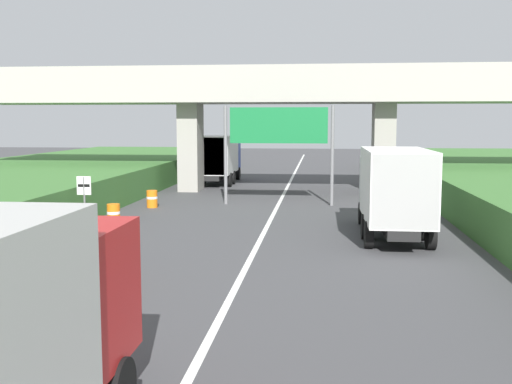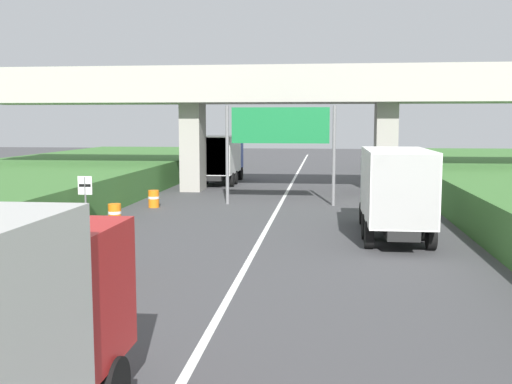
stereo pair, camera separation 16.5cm
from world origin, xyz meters
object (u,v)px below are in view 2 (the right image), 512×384
(truck_blue, at_px, (222,157))
(construction_barrel_5, at_px, (154,199))
(truck_silver, at_px, (394,187))
(construction_barrel_4, at_px, (115,214))
(speed_limit_sign, at_px, (85,194))
(overhead_highway_sign, at_px, (280,132))
(car_orange, at_px, (36,258))
(construction_barrel_3, at_px, (62,237))

(truck_blue, distance_m, construction_barrel_5, 12.82)
(truck_silver, height_order, construction_barrel_4, truck_silver)
(speed_limit_sign, relative_size, construction_barrel_5, 2.48)
(overhead_highway_sign, height_order, speed_limit_sign, overhead_highway_sign)
(truck_blue, bearing_deg, overhead_highway_sign, -65.20)
(car_orange, relative_size, construction_barrel_5, 4.56)
(construction_barrel_4, xyz_separation_m, construction_barrel_5, (0.22, 5.27, 0.00))
(truck_blue, relative_size, construction_barrel_4, 8.11)
(truck_blue, bearing_deg, construction_barrel_4, -95.24)
(speed_limit_sign, distance_m, truck_blue, 19.50)
(speed_limit_sign, xyz_separation_m, car_orange, (2.17, -8.72, -0.62))
(construction_barrel_3, bearing_deg, car_orange, -72.94)
(overhead_highway_sign, distance_m, truck_blue, 12.20)
(car_orange, bearing_deg, construction_barrel_4, 98.17)
(car_orange, bearing_deg, overhead_highway_sign, 73.03)
(overhead_highway_sign, distance_m, speed_limit_sign, 11.48)
(overhead_highway_sign, height_order, construction_barrel_3, overhead_highway_sign)
(truck_blue, xyz_separation_m, construction_barrel_5, (-1.42, -12.65, -1.47))
(construction_barrel_3, distance_m, construction_barrel_5, 10.54)
(overhead_highway_sign, xyz_separation_m, truck_blue, (-5.05, 10.92, -1.98))
(car_orange, bearing_deg, speed_limit_sign, 103.96)
(construction_barrel_5, bearing_deg, car_orange, -85.42)
(speed_limit_sign, xyz_separation_m, construction_barrel_3, (0.67, -3.83, -1.02))
(speed_limit_sign, distance_m, construction_barrel_4, 1.90)
(construction_barrel_3, bearing_deg, overhead_highway_sign, 61.24)
(overhead_highway_sign, bearing_deg, truck_blue, 114.80)
(speed_limit_sign, distance_m, car_orange, 9.00)
(overhead_highway_sign, height_order, construction_barrel_4, overhead_highway_sign)
(truck_silver, bearing_deg, construction_barrel_3, -162.56)
(overhead_highway_sign, bearing_deg, construction_barrel_5, -165.05)
(overhead_highway_sign, xyz_separation_m, car_orange, (-5.23, -17.15, -3.06))
(construction_barrel_4, bearing_deg, construction_barrel_5, 87.58)
(overhead_highway_sign, height_order, construction_barrel_5, overhead_highway_sign)
(overhead_highway_sign, relative_size, construction_barrel_5, 6.53)
(truck_silver, relative_size, truck_blue, 1.00)
(truck_silver, xyz_separation_m, construction_barrel_3, (-11.77, -3.70, -1.47))
(truck_blue, height_order, construction_barrel_3, truck_blue)
(construction_barrel_3, bearing_deg, truck_blue, 85.85)
(car_orange, relative_size, construction_barrel_4, 4.56)
(truck_silver, relative_size, construction_barrel_3, 8.11)
(construction_barrel_4, bearing_deg, truck_silver, -7.62)
(construction_barrel_4, bearing_deg, car_orange, -81.83)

